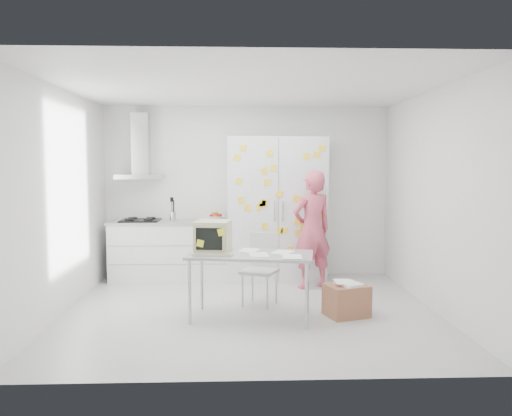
{
  "coord_description": "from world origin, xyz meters",
  "views": [
    {
      "loc": [
        -0.15,
        -5.99,
        1.79
      ],
      "look_at": [
        0.1,
        0.76,
        1.2
      ],
      "focal_mm": 35.0,
      "sensor_mm": 36.0,
      "label": 1
    }
  ],
  "objects_px": {
    "desk": "(227,245)",
    "cardboard_box": "(347,300)",
    "person": "(312,230)",
    "chair": "(262,264)"
  },
  "relations": [
    {
      "from": "cardboard_box",
      "to": "desk",
      "type": "bearing_deg",
      "value": 178.85
    },
    {
      "from": "cardboard_box",
      "to": "chair",
      "type": "bearing_deg",
      "value": 150.25
    },
    {
      "from": "chair",
      "to": "cardboard_box",
      "type": "xyz_separation_m",
      "value": [
        0.98,
        -0.56,
        -0.32
      ]
    },
    {
      "from": "person",
      "to": "chair",
      "type": "xyz_separation_m",
      "value": [
        -0.77,
        -0.81,
        -0.34
      ]
    },
    {
      "from": "person",
      "to": "cardboard_box",
      "type": "bearing_deg",
      "value": 75.93
    },
    {
      "from": "person",
      "to": "chair",
      "type": "bearing_deg",
      "value": 23.62
    },
    {
      "from": "desk",
      "to": "cardboard_box",
      "type": "xyz_separation_m",
      "value": [
        1.41,
        -0.03,
        -0.66
      ]
    },
    {
      "from": "desk",
      "to": "chair",
      "type": "height_order",
      "value": "desk"
    },
    {
      "from": "person",
      "to": "cardboard_box",
      "type": "distance_m",
      "value": 1.53
    },
    {
      "from": "desk",
      "to": "chair",
      "type": "distance_m",
      "value": 0.77
    }
  ]
}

